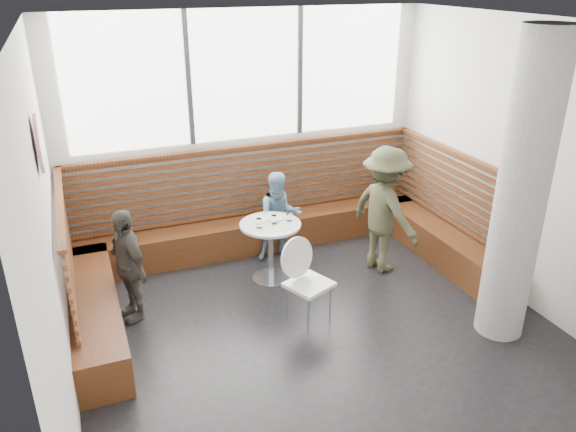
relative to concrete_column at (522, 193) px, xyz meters
name	(u,v)px	position (x,y,z in m)	size (l,w,h in m)	color
room	(326,198)	(-1.85, 0.60, 0.00)	(5.00, 5.00, 3.20)	silver
booth	(266,235)	(-1.85, 2.37, -1.19)	(5.00, 2.50, 1.44)	#492612
concrete_column	(522,193)	(0.00, 0.00, 0.00)	(0.50, 0.50, 3.20)	gray
wall_art	(39,144)	(-4.31, 1.00, 0.70)	(0.50, 0.50, 0.03)	white
cafe_table	(271,240)	(-1.95, 1.94, -1.04)	(0.76, 0.76, 0.78)	silver
cafe_chair	(306,274)	(-1.88, 0.97, -1.03)	(0.46, 0.45, 0.97)	white
adult_man	(385,210)	(-0.49, 1.68, -0.77)	(1.07, 0.61, 1.65)	#44452E
child_back	(280,217)	(-1.64, 2.44, -0.99)	(0.60, 0.46, 1.23)	#6998B6
child_left	(128,265)	(-3.69, 1.73, -0.94)	(0.77, 0.32, 1.31)	#44423D
plate_near	(260,220)	(-2.03, 2.08, -0.82)	(0.21, 0.21, 0.01)	white
plate_far	(275,218)	(-1.84, 2.05, -0.82)	(0.21, 0.21, 0.01)	white
glass_left	(259,223)	(-2.12, 1.88, -0.76)	(0.07, 0.07, 0.12)	white
glass_mid	(274,220)	(-1.91, 1.92, -0.77)	(0.07, 0.07, 0.11)	white
glass_right	(289,216)	(-1.70, 1.94, -0.77)	(0.07, 0.07, 0.11)	white
menu_card	(281,228)	(-1.88, 1.77, -0.82)	(0.21, 0.14, 0.00)	#A5C64C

